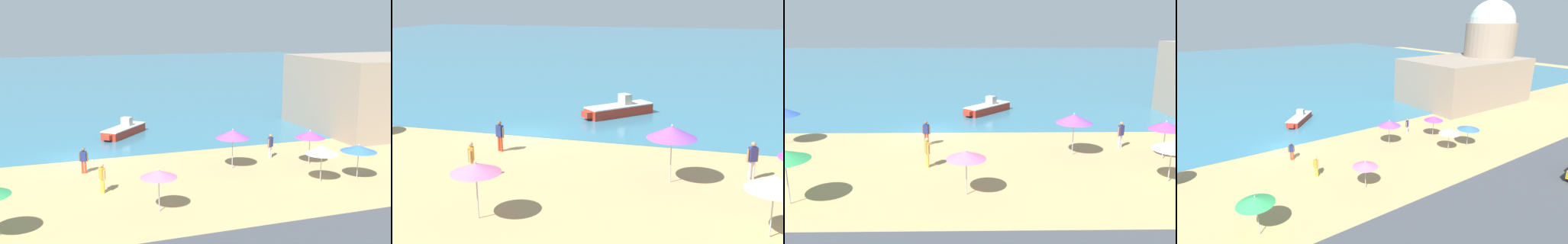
% 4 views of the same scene
% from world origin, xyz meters
% --- Properties ---
extents(ground_plane, '(160.00, 160.00, 0.00)m').
position_xyz_m(ground_plane, '(0.00, 0.00, 0.00)').
color(ground_plane, tan).
extents(sea, '(150.00, 110.00, 0.05)m').
position_xyz_m(sea, '(0.00, 55.00, 0.03)').
color(sea, teal).
rests_on(sea, ground_plane).
extents(beach_umbrella_1, '(1.95, 1.95, 2.27)m').
position_xyz_m(beach_umbrella_1, '(12.85, -9.26, 1.95)').
color(beach_umbrella_1, '#B2B2B7').
rests_on(beach_umbrella_1, ground_plane).
extents(beach_umbrella_4, '(2.19, 2.19, 2.62)m').
position_xyz_m(beach_umbrella_4, '(9.01, -5.05, 2.28)').
color(beach_umbrella_4, '#B2B2B7').
rests_on(beach_umbrella_4, ground_plane).
extents(beach_umbrella_6, '(1.85, 1.85, 2.21)m').
position_xyz_m(beach_umbrella_6, '(2.66, -10.62, 1.95)').
color(beach_umbrella_6, '#B2B2B7').
rests_on(beach_umbrella_6, ground_plane).
extents(bather_0, '(0.50, 0.37, 1.73)m').
position_xyz_m(bather_0, '(12.45, -3.69, 0.97)').
color(bather_0, beige).
rests_on(bather_0, ground_plane).
extents(bather_1, '(0.33, 0.54, 1.70)m').
position_xyz_m(bather_1, '(0.41, -6.97, 0.95)').
color(bather_1, yellow).
rests_on(bather_1, ground_plane).
extents(bather_2, '(0.54, 0.33, 1.65)m').
position_xyz_m(bather_2, '(-0.13, -2.95, 0.92)').
color(bather_2, '#F03F22').
rests_on(bather_2, ground_plane).
extents(skiff_nearshore, '(4.34, 4.63, 1.44)m').
position_xyz_m(skiff_nearshore, '(4.21, 6.49, 0.47)').
color(skiff_nearshore, '#B02E1F').
rests_on(skiff_nearshore, sea).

